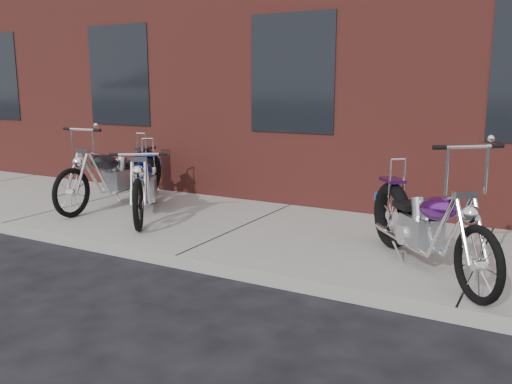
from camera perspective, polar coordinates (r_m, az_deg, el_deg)
The scene contains 5 objects.
ground at distance 6.23m, azimuth -8.40°, elevation -7.95°, with size 120.00×120.00×0.00m, color #25242B.
sidewalk at distance 7.40m, azimuth -1.37°, elevation -4.13°, with size 22.00×3.00×0.15m, color gray.
chopper_purple at distance 5.83m, azimuth 17.44°, elevation -3.62°, with size 1.67×1.93×1.37m.
chopper_blue at distance 8.07m, azimuth -11.63°, elevation 0.67°, with size 1.49×2.06×1.06m.
chopper_third at distance 8.88m, azimuth -14.65°, elevation 1.56°, with size 0.61×2.50×1.27m.
Camera 1 is at (3.61, -4.66, 2.03)m, focal length 38.00 mm.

